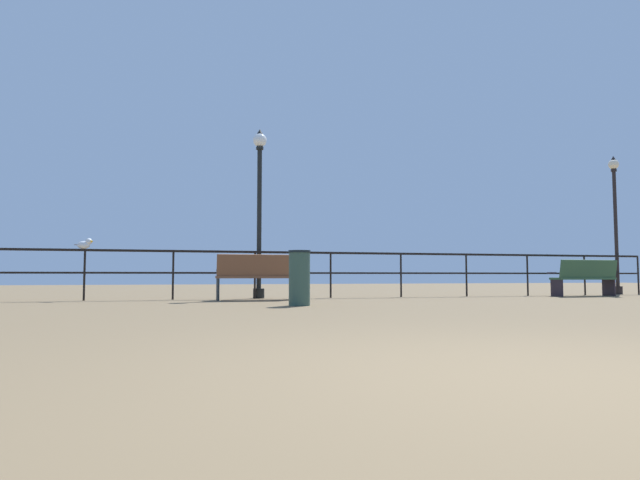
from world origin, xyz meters
TOP-DOWN VIEW (x-y plane):
  - ground_plane at (0.00, 0.00)m, footprint 60.00×60.00m
  - pier_railing at (0.00, 9.69)m, footprint 21.08×0.05m
  - bench_near_left at (-0.09, 8.92)m, footprint 1.63×0.61m
  - bench_near_right at (8.10, 8.92)m, footprint 1.66×0.61m
  - lamppost_center at (0.11, 9.85)m, footprint 0.31×0.31m
  - lamppost_right at (9.98, 9.85)m, footprint 0.27×0.27m
  - seagull_on_rail at (-3.52, 9.68)m, footprint 0.41×0.30m
  - trash_bin at (0.31, 6.70)m, footprint 0.38×0.38m

SIDE VIEW (x-z plane):
  - ground_plane at x=0.00m, z-range 0.00..0.00m
  - trash_bin at x=0.31m, z-range 0.00..0.94m
  - bench_near_right at x=8.10m, z-range 0.05..0.95m
  - bench_near_left at x=-0.09m, z-range 0.07..1.01m
  - pier_railing at x=0.00m, z-range 0.25..1.30m
  - seagull_on_rail at x=-3.52m, z-range 1.05..1.26m
  - lamppost_right at x=9.98m, z-range 0.25..4.08m
  - lamppost_center at x=0.11m, z-range 0.32..4.18m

